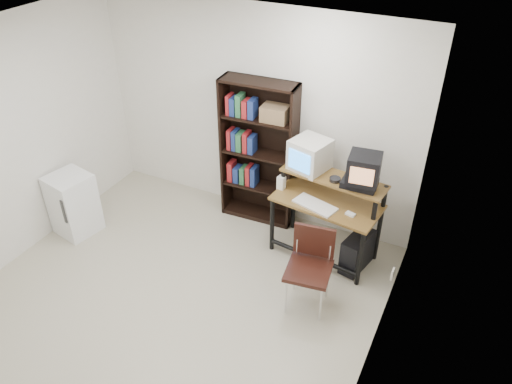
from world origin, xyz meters
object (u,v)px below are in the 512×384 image
at_px(bookshelf, 259,151).
at_px(mini_fridge, 73,204).
at_px(pc_tower, 357,252).
at_px(school_chair, 311,261).
at_px(computer_desk, 328,204).
at_px(crt_tv, 364,169).
at_px(crt_monitor, 310,155).

xyz_separation_m(bookshelf, mini_fridge, (-1.85, -1.29, -0.54)).
height_order(pc_tower, mini_fridge, mini_fridge).
distance_m(school_chair, bookshelf, 1.65).
distance_m(computer_desk, pc_tower, 0.63).
bearing_deg(mini_fridge, pc_tower, 25.97).
bearing_deg(mini_fridge, crt_tv, 28.11).
bearing_deg(mini_fridge, bookshelf, 46.00).
xyz_separation_m(pc_tower, mini_fridge, (-3.26, -0.87, 0.17)).
height_order(crt_monitor, crt_tv, crt_tv).
bearing_deg(mini_fridge, computer_desk, 29.13).
xyz_separation_m(crt_monitor, school_chair, (0.41, -0.94, -0.61)).
relative_size(bookshelf, mini_fridge, 2.35).
bearing_deg(crt_monitor, pc_tower, -1.84).
xyz_separation_m(computer_desk, crt_monitor, (-0.30, 0.16, 0.46)).
xyz_separation_m(crt_tv, bookshelf, (-1.34, 0.31, -0.27)).
distance_m(crt_tv, school_chair, 1.08).
height_order(computer_desk, mini_fridge, computer_desk).
distance_m(school_chair, mini_fridge, 2.97).
xyz_separation_m(school_chair, bookshelf, (-1.12, 1.14, 0.39)).
height_order(pc_tower, bookshelf, bookshelf).
bearing_deg(computer_desk, bookshelf, 167.16).
xyz_separation_m(crt_monitor, mini_fridge, (-2.56, -1.09, -0.76)).
bearing_deg(pc_tower, computer_desk, -176.12).
distance_m(pc_tower, bookshelf, 1.64).
distance_m(crt_tv, pc_tower, 1.00).
relative_size(crt_tv, bookshelf, 0.20).
height_order(crt_monitor, mini_fridge, crt_monitor).
height_order(school_chair, bookshelf, bookshelf).
height_order(crt_tv, bookshelf, bookshelf).
relative_size(pc_tower, school_chair, 0.52).
bearing_deg(bookshelf, school_chair, -48.63).
xyz_separation_m(crt_monitor, crt_tv, (0.63, -0.11, 0.05)).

